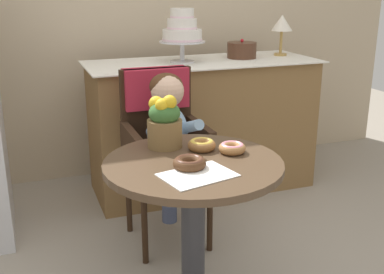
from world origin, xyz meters
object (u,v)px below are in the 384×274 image
Objects in this scene: donut_front at (189,162)px; flower_vase at (165,121)px; cafe_table at (193,209)px; tiered_cake_stand at (182,31)px; donut_side at (202,144)px; round_layer_cake at (242,50)px; wicker_chair at (161,128)px; donut_mid at (232,147)px; seated_child at (170,129)px; table_lamp at (282,25)px.

donut_front is 0.55× the size of flower_vase.
cafe_table is 2.09× the size of tiered_cake_stand.
donut_side is 0.59× the size of round_layer_cake.
wicker_chair is 0.64m from donut_side.
donut_front is 0.37× the size of tiered_cake_stand.
cafe_table is at bearing -125.00° from donut_side.
donut_mid is 0.31m from flower_vase.
tiered_cake_stand reaches higher than donut_side.
tiered_cake_stand is (0.32, 0.71, 0.43)m from seated_child.
donut_mid is 1.48m from round_layer_cake.
wicker_chair reaches higher than donut_side.
wicker_chair is at bearing 75.25° from flower_vase.
seated_child is 0.48m from donut_side.
donut_mid is 0.13m from donut_side.
table_lamp is (0.31, 0.01, 0.16)m from round_layer_cake.
flower_vase is at bearing -110.37° from seated_child.
wicker_chair is at bearing -142.12° from round_layer_cake.
seated_child is 6.08× the size of donut_side.
tiered_cake_stand is at bearing 72.01° from donut_front.
table_lamp reaches higher than donut_front.
table_lamp is (1.08, 0.77, 0.44)m from seated_child.
donut_side is 1.28m from tiered_cake_stand.
donut_front is at bearing -101.03° from seated_child.
tiered_cake_stand reaches higher than wicker_chair.
flower_vase reaches higher than donut_mid.
donut_front is 0.25m from donut_mid.
donut_side is at bearing -122.24° from round_layer_cake.
tiered_cake_stand is (0.32, 0.56, 0.46)m from wicker_chair.
donut_front is 0.29m from flower_vase.
wicker_chair is at bearing 89.39° from donut_side.
table_lamp is (0.98, 1.32, 0.37)m from donut_mid.
donut_front is at bearing -130.34° from table_lamp.
wicker_chair is at bearing -150.53° from table_lamp.
seated_child is 5.67× the size of donut_front.
donut_side is at bearing -35.12° from flower_vase.
wicker_chair is at bearing 98.02° from donut_mid.
cafe_table is 6.03× the size of donut_side.
wicker_chair reaches higher than cafe_table.
cafe_table is at bearing -130.76° from table_lamp.
tiered_cake_stand is (0.40, 1.30, 0.60)m from cafe_table.
wicker_chair is 0.72m from donut_mid.
donut_mid is 1.33m from tiered_cake_stand.
seated_child is 0.43m from flower_vase.
table_lamp reaches higher than seated_child.
donut_front is at bearing -87.38° from flower_vase.
seated_child reaches higher than cafe_table.
flower_vase is at bearing -136.84° from table_lamp.
flower_vase is 1.15× the size of round_layer_cake.
cafe_table is 0.25m from donut_front.
wicker_chair is 3.35× the size of table_lamp.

